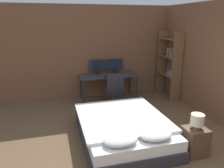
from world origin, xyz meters
name	(u,v)px	position (x,y,z in m)	size (l,w,h in m)	color
wall_back	(101,52)	(0.00, 4.01, 1.35)	(12.00, 0.06, 2.70)	brown
wall_side_right	(223,64)	(2.14, 1.50, 1.35)	(0.06, 12.00, 2.70)	brown
bed	(123,129)	(-0.20, 1.28, 0.24)	(1.64, 2.06, 0.54)	#2D2D33
nightstand	(195,141)	(0.85, 0.50, 0.25)	(0.38, 0.35, 0.50)	brown
bedside_lamp	(197,120)	(0.85, 0.50, 0.66)	(0.23, 0.23, 0.26)	gray
desk	(108,78)	(0.10, 3.61, 0.66)	(1.66, 0.67, 0.74)	#38383D
monitor_left	(97,66)	(-0.17, 3.84, 0.98)	(0.48, 0.16, 0.41)	black
monitor_right	(115,65)	(0.38, 3.84, 0.98)	(0.48, 0.16, 0.41)	black
keyboard	(110,77)	(0.10, 3.38, 0.75)	(0.37, 0.13, 0.02)	black
computer_mouse	(120,76)	(0.38, 3.38, 0.76)	(0.07, 0.05, 0.04)	black
office_chair	(114,94)	(0.06, 2.88, 0.39)	(0.52, 0.52, 0.99)	black
bookshelf	(171,62)	(1.92, 3.28, 1.10)	(0.32, 0.89, 1.98)	brown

